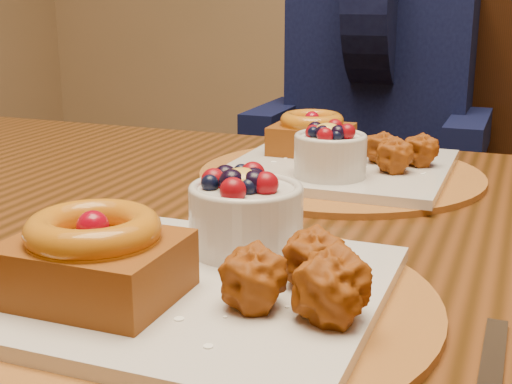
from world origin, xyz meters
TOP-DOWN VIEW (x-y plane):
  - dining_table at (-0.00, -0.09)m, footprint 1.60×0.90m
  - place_setting_near at (-0.00, -0.30)m, footprint 0.38×0.38m
  - place_setting_far at (-0.00, 0.13)m, footprint 0.38×0.38m
  - chair_far at (0.03, 0.76)m, footprint 0.60×0.60m
  - diner at (-0.08, 0.80)m, footprint 0.48×0.47m

SIDE VIEW (x-z plane):
  - chair_far at x=0.03m, z-range 0.05..1.07m
  - dining_table at x=0.00m, z-range 0.30..1.06m
  - place_setting_far at x=0.00m, z-range 0.74..0.82m
  - place_setting_near at x=0.00m, z-range 0.74..0.83m
  - diner at x=-0.08m, z-range 0.44..1.23m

